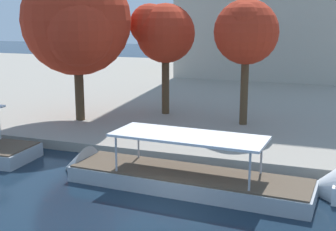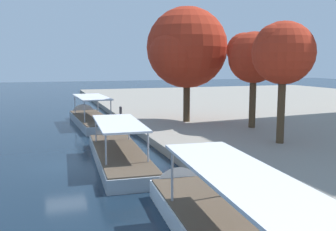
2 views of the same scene
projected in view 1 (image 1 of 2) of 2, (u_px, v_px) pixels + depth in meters
ground_plane at (154, 215)px, 18.99m from camera, size 220.00×220.00×0.00m
dock_promenade at (270, 89)px, 50.31m from camera, size 120.00×55.00×0.59m
tour_boat_1 at (167, 181)px, 22.30m from camera, size 13.10×3.56×3.88m
tree_0 at (75, 23)px, 32.08m from camera, size 7.83×7.95×11.17m
tree_1 at (162, 32)px, 34.73m from camera, size 4.97×4.53×8.53m
tree_2 at (245, 32)px, 31.00m from camera, size 4.46×4.46×8.72m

